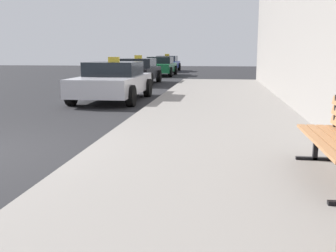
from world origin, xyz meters
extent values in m
cube|color=gray|center=(4.00, 0.00, 0.07)|extent=(4.00, 32.00, 0.15)
cube|color=#9E6B42|center=(5.11, -0.85, 0.60)|extent=(0.11, 1.89, 0.04)
cube|color=#9E6B42|center=(5.24, -0.85, 0.60)|extent=(0.11, 1.89, 0.04)
cube|color=black|center=(5.30, -0.02, 0.38)|extent=(0.06, 0.06, 0.45)
cube|color=black|center=(5.30, -0.02, 0.17)|extent=(0.50, 0.06, 0.04)
cube|color=black|center=(5.53, -0.02, 0.82)|extent=(0.05, 0.05, 0.44)
cube|color=#B7B7BF|center=(0.47, 7.26, 0.54)|extent=(1.84, 4.24, 0.55)
cube|color=black|center=(0.47, 7.47, 1.04)|extent=(1.62, 1.91, 0.45)
cube|color=yellow|center=(0.47, 7.47, 1.35)|extent=(0.36, 0.14, 0.16)
cylinder|color=black|center=(1.39, 5.91, 0.32)|extent=(0.22, 0.64, 0.64)
cylinder|color=black|center=(-0.45, 5.91, 0.32)|extent=(0.22, 0.64, 0.64)
cylinder|color=black|center=(1.39, 8.62, 0.32)|extent=(0.22, 0.64, 0.64)
cylinder|color=black|center=(-0.45, 8.62, 0.32)|extent=(0.22, 0.64, 0.64)
cube|color=black|center=(-0.14, 14.13, 0.54)|extent=(1.74, 4.21, 0.55)
cube|color=black|center=(-0.14, 14.34, 1.04)|extent=(1.53, 1.90, 0.45)
cube|color=yellow|center=(-0.14, 14.34, 1.35)|extent=(0.36, 0.14, 0.16)
cylinder|color=black|center=(0.72, 12.78, 0.32)|extent=(0.22, 0.64, 0.64)
cylinder|color=black|center=(-1.01, 12.78, 0.32)|extent=(0.22, 0.64, 0.64)
cylinder|color=black|center=(0.72, 15.48, 0.32)|extent=(0.22, 0.64, 0.64)
cylinder|color=black|center=(-1.01, 15.48, 0.32)|extent=(0.22, 0.64, 0.64)
cube|color=#196638|center=(-0.09, 21.20, 0.54)|extent=(1.76, 4.33, 0.55)
cube|color=black|center=(-0.09, 21.41, 1.04)|extent=(1.54, 1.95, 0.45)
cylinder|color=black|center=(0.79, 19.81, 0.32)|extent=(0.22, 0.64, 0.64)
cylinder|color=black|center=(-0.96, 19.81, 0.32)|extent=(0.22, 0.64, 0.64)
cylinder|color=black|center=(0.79, 22.58, 0.32)|extent=(0.22, 0.64, 0.64)
cylinder|color=black|center=(-0.96, 22.58, 0.32)|extent=(0.22, 0.64, 0.64)
cube|color=#233899|center=(-0.47, 27.32, 0.54)|extent=(1.76, 4.60, 0.55)
cube|color=black|center=(-0.47, 27.55, 1.04)|extent=(1.55, 2.07, 0.45)
cube|color=yellow|center=(-0.47, 27.55, 1.35)|extent=(0.36, 0.14, 0.16)
cylinder|color=black|center=(0.41, 25.85, 0.32)|extent=(0.22, 0.64, 0.64)
cylinder|color=black|center=(-1.35, 25.85, 0.32)|extent=(0.22, 0.64, 0.64)
cylinder|color=black|center=(0.41, 28.79, 0.32)|extent=(0.22, 0.64, 0.64)
cylinder|color=black|center=(-1.35, 28.79, 0.32)|extent=(0.22, 0.64, 0.64)
camera|label=1|loc=(4.01, -5.43, 1.59)|focal=42.26mm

